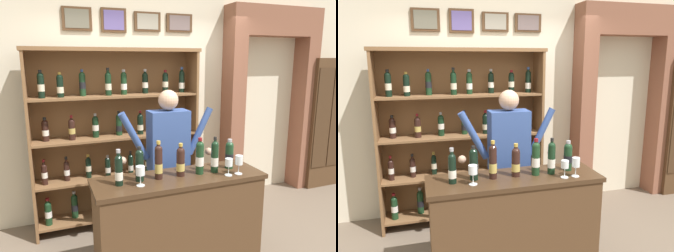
% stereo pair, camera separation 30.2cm
% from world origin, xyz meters
% --- Properties ---
extents(back_wall, '(12.00, 0.19, 3.58)m').
position_xyz_m(back_wall, '(-0.00, 1.55, 1.79)').
color(back_wall, beige).
rests_on(back_wall, ground).
extents(wine_shelf, '(1.96, 0.36, 2.09)m').
position_xyz_m(wine_shelf, '(-0.48, 1.20, 1.10)').
color(wine_shelf, brown).
rests_on(wine_shelf, ground).
extents(archway_doorway, '(1.45, 0.45, 2.67)m').
position_xyz_m(archway_doorway, '(1.80, 1.41, 1.51)').
color(archway_doorway, brown).
rests_on(archway_doorway, ground).
extents(side_cabinet, '(0.63, 0.38, 1.99)m').
position_xyz_m(side_cabinet, '(2.77, 1.29, 0.99)').
color(side_cabinet, '#4C331E').
rests_on(side_cabinet, ground).
extents(tasting_counter, '(1.53, 0.48, 0.96)m').
position_xyz_m(tasting_counter, '(-0.19, -0.00, 0.48)').
color(tasting_counter, '#4C331E').
rests_on(tasting_counter, ground).
extents(shopkeeper, '(1.04, 0.22, 1.67)m').
position_xyz_m(shopkeeper, '(-0.10, 0.51, 1.03)').
color(shopkeeper, '#2D3347').
rests_on(shopkeeper, ground).
extents(tasting_bottle_bianco, '(0.07, 0.07, 0.30)m').
position_xyz_m(tasting_bottle_bianco, '(-0.73, -0.01, 1.09)').
color(tasting_bottle_bianco, black).
rests_on(tasting_bottle_bianco, tasting_counter).
extents(tasting_bottle_rosso, '(0.07, 0.07, 0.30)m').
position_xyz_m(tasting_bottle_rosso, '(-0.54, 0.03, 1.10)').
color(tasting_bottle_rosso, black).
rests_on(tasting_bottle_rosso, tasting_counter).
extents(tasting_bottle_super_tuscan, '(0.07, 0.07, 0.34)m').
position_xyz_m(tasting_bottle_super_tuscan, '(-0.38, 0.01, 1.11)').
color(tasting_bottle_super_tuscan, black).
rests_on(tasting_bottle_super_tuscan, tasting_counter).
extents(tasting_bottle_chianti, '(0.08, 0.08, 0.30)m').
position_xyz_m(tasting_bottle_chianti, '(-0.17, 0.01, 1.09)').
color(tasting_bottle_chianti, black).
rests_on(tasting_bottle_chianti, tasting_counter).
extents(tasting_bottle_vin_santo, '(0.07, 0.07, 0.33)m').
position_xyz_m(tasting_bottle_vin_santo, '(0.01, 0.00, 1.11)').
color(tasting_bottle_vin_santo, '#19381E').
rests_on(tasting_bottle_vin_santo, tasting_counter).
extents(tasting_bottle_brunello, '(0.07, 0.07, 0.33)m').
position_xyz_m(tasting_bottle_brunello, '(0.15, -0.01, 1.10)').
color(tasting_bottle_brunello, black).
rests_on(tasting_bottle_brunello, tasting_counter).
extents(tasting_bottle_riserva, '(0.08, 0.08, 0.28)m').
position_xyz_m(tasting_bottle_riserva, '(0.34, 0.04, 1.09)').
color(tasting_bottle_riserva, '#19381E').
rests_on(tasting_bottle_riserva, tasting_counter).
extents(wine_glass_left, '(0.07, 0.07, 0.16)m').
position_xyz_m(wine_glass_left, '(0.23, -0.13, 1.07)').
color(wine_glass_left, silver).
rests_on(wine_glass_left, tasting_counter).
extents(wine_glass_center, '(0.07, 0.07, 0.17)m').
position_xyz_m(wine_glass_center, '(0.33, -0.14, 1.08)').
color(wine_glass_center, silver).
rests_on(wine_glass_center, tasting_counter).
extents(wine_glass_spare, '(0.07, 0.07, 0.17)m').
position_xyz_m(wine_glass_spare, '(-0.57, -0.08, 1.08)').
color(wine_glass_spare, silver).
rests_on(wine_glass_spare, tasting_counter).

